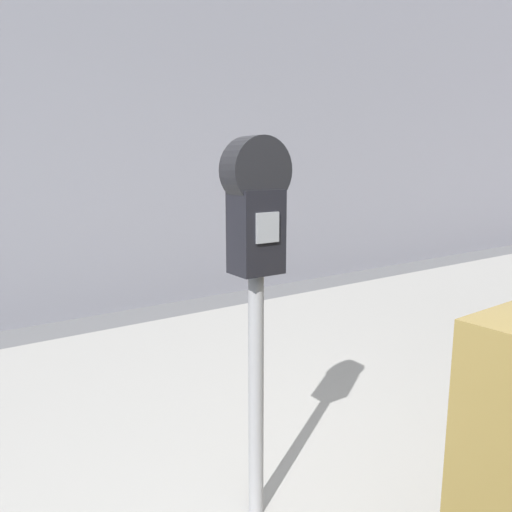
# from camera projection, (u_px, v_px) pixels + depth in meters

# --- Properties ---
(sidewalk) EXTENTS (24.00, 2.80, 0.11)m
(sidewalk) POSITION_uv_depth(u_px,v_px,m) (212.00, 399.00, 2.90)
(sidewalk) COLOR #9E9B96
(sidewalk) RESTS_ON ground_plane
(building_facade) EXTENTS (24.00, 0.30, 5.15)m
(building_facade) POSITION_uv_depth(u_px,v_px,m) (75.00, 27.00, 4.34)
(building_facade) COLOR gray
(building_facade) RESTS_ON ground_plane
(parking_meter) EXTENTS (0.23, 0.13, 1.38)m
(parking_meter) POSITION_uv_depth(u_px,v_px,m) (256.00, 245.00, 1.69)
(parking_meter) COLOR gray
(parking_meter) RESTS_ON sidewalk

